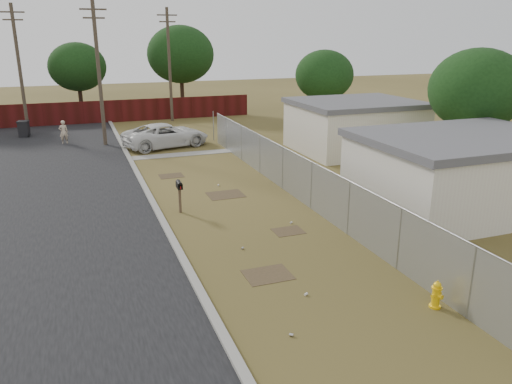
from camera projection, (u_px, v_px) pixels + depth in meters
name	position (u px, v px, depth m)	size (l,w,h in m)	color
ground	(240.00, 217.00, 19.81)	(120.00, 120.00, 0.00)	brown
street	(60.00, 180.00, 24.78)	(15.10, 60.00, 0.12)	black
chainlink_fence	(301.00, 183.00, 21.51)	(0.10, 27.06, 2.02)	gray
privacy_fence	(70.00, 113.00, 39.92)	(30.00, 0.12, 1.80)	#460F0F
utility_poles	(100.00, 67.00, 35.67)	(12.60, 8.24, 9.00)	#4E4334
houses	(401.00, 145.00, 25.34)	(9.30, 17.24, 3.10)	silver
horizon_trees	(156.00, 65.00, 39.76)	(33.32, 31.94, 7.78)	#372418
fire_hydrant	(436.00, 295.00, 13.18)	(0.38, 0.39, 0.78)	yellow
mailbox	(179.00, 188.00, 20.05)	(0.21, 0.58, 1.33)	brown
pickup_truck	(166.00, 135.00, 32.00)	(2.53, 5.49, 1.52)	silver
pedestrian	(64.00, 132.00, 32.90)	(0.57, 0.37, 1.57)	beige
trash_bin	(24.00, 129.00, 35.19)	(0.84, 0.92, 1.13)	black
scattered_litter	(264.00, 244.00, 17.16)	(3.19, 12.77, 0.07)	silver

